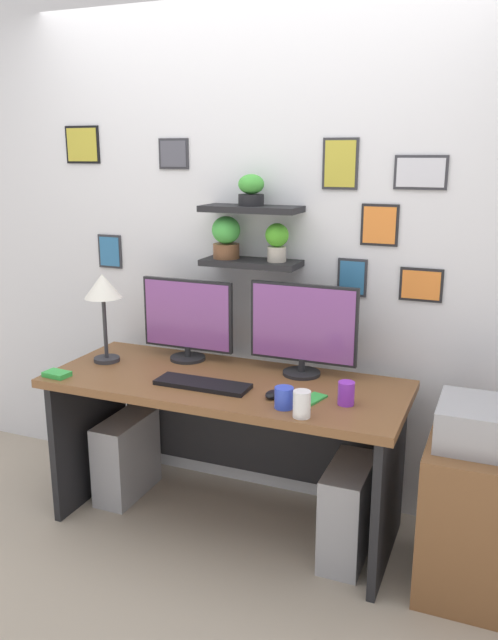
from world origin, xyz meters
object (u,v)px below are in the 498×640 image
at_px(monitor_left, 188,319).
at_px(computer_mouse, 272,394).
at_px(coffee_mug, 284,398).
at_px(computer_tower_right, 348,511).
at_px(desk, 230,417).
at_px(keyboard, 203,384).
at_px(cell_phone, 312,399).
at_px(scissors_tray, 57,374).
at_px(drawer_cabinet, 478,518).
at_px(water_cup, 302,404).
at_px(desk_lamp, 103,293).
at_px(printer, 487,425).
at_px(computer_tower_left, 127,456).
at_px(monitor_right, 303,328).
at_px(pen_cup, 346,393).

height_order(monitor_left, computer_mouse, monitor_left).
height_order(coffee_mug, computer_tower_right, coffee_mug).
relative_size(desk, keyboard, 3.83).
relative_size(desk, cell_phone, 12.04).
height_order(scissors_tray, drawer_cabinet, scissors_tray).
xyz_separation_m(cell_phone, water_cup, (0.01, -0.19, 0.05)).
height_order(desk, drawer_cabinet, desk).
distance_m(desk_lamp, coffee_mug, 1.11).
distance_m(desk, keyboard, 0.28).
relative_size(computer_mouse, cell_phone, 0.64).
distance_m(monitor_left, computer_tower_right, 1.21).
bearing_deg(computer_tower_right, printer, -1.18).
distance_m(computer_mouse, coffee_mug, 0.13).
xyz_separation_m(computer_mouse, scissors_tray, (-1.04, -0.13, -0.00)).
height_order(monitor_left, desk_lamp, desk_lamp).
relative_size(monitor_left, scissors_tray, 4.09).
height_order(monitor_left, cell_phone, monitor_left).
height_order(computer_mouse, desk_lamp, desk_lamp).
bearing_deg(printer, cell_phone, -176.46).
bearing_deg(coffee_mug, keyboard, 166.83).
bearing_deg(drawer_cabinet, computer_tower_left, 176.64).
relative_size(desk, monitor_right, 3.23).
height_order(desk, computer_tower_left, desk).
distance_m(cell_phone, water_cup, 0.20).
bearing_deg(printer, monitor_left, 169.97).
height_order(monitor_left, pen_cup, monitor_left).
relative_size(desk, computer_mouse, 18.73).
height_order(keyboard, computer_tower_left, keyboard).
height_order(keyboard, scissors_tray, scissors_tray).
relative_size(cell_phone, water_cup, 1.27).
xyz_separation_m(printer, computer_tower_right, (-0.54, 0.01, -0.51)).
bearing_deg(desk_lamp, computer_mouse, -9.06).
xyz_separation_m(water_cup, computer_tower_right, (0.15, 0.25, -0.58)).
height_order(keyboard, drawer_cabinet, keyboard).
height_order(cell_phone, water_cup, water_cup).
height_order(desk, computer_tower_right, desk).
height_order(desk_lamp, water_cup, desk_lamp).
bearing_deg(computer_mouse, cell_phone, 12.68).
height_order(monitor_left, water_cup, monitor_left).
relative_size(coffee_mug, scissors_tray, 0.75).
distance_m(desk, monitor_left, 0.54).
bearing_deg(computer_mouse, printer, 5.33).
height_order(desk_lamp, computer_tower_right, desk_lamp).
bearing_deg(drawer_cabinet, printer, 0.00).
bearing_deg(keyboard, water_cup, -17.22).
relative_size(cell_phone, computer_tower_right, 0.32).
bearing_deg(desk_lamp, keyboard, -13.06).
xyz_separation_m(desk_lamp, pen_cup, (1.27, -0.11, -0.31)).
relative_size(keyboard, coffee_mug, 4.89).
bearing_deg(scissors_tray, water_cup, -0.83).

